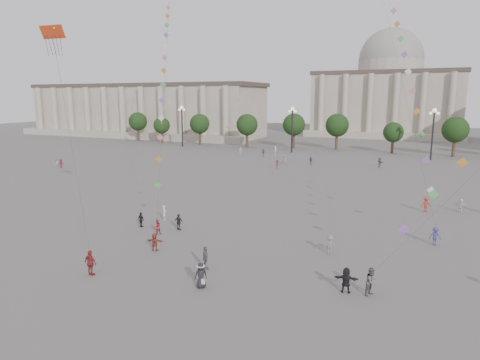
% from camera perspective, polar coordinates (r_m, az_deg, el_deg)
% --- Properties ---
extents(ground, '(360.00, 360.00, 0.00)m').
position_cam_1_polar(ground, '(32.86, -5.65, -12.06)').
color(ground, '#5C5A57').
rests_on(ground, ground).
extents(hall_west, '(84.00, 26.22, 17.20)m').
position_cam_1_polar(hall_west, '(150.24, -12.69, 9.05)').
color(hall_west, '#A29A87').
rests_on(hall_west, ground).
extents(hall_central, '(48.30, 34.30, 35.50)m').
position_cam_1_polar(hall_central, '(156.06, 19.16, 10.92)').
color(hall_central, '#A29A87').
rests_on(hall_central, ground).
extents(tree_row, '(137.12, 5.12, 8.00)m').
position_cam_1_polar(tree_row, '(105.46, 16.13, 6.52)').
color(tree_row, '#382C1C').
rests_on(tree_row, ground).
extents(lamp_post_far_west, '(2.00, 0.90, 10.65)m').
position_cam_1_polar(lamp_post_far_west, '(113.58, -7.75, 8.13)').
color(lamp_post_far_west, '#262628').
rests_on(lamp_post_far_west, ground).
extents(lamp_post_mid_west, '(2.00, 0.90, 10.65)m').
position_cam_1_polar(lamp_post_mid_west, '(100.90, 6.98, 7.80)').
color(lamp_post_mid_west, '#262628').
rests_on(lamp_post_mid_west, ground).
extents(lamp_post_mid_east, '(2.00, 0.90, 10.65)m').
position_cam_1_polar(lamp_post_mid_east, '(96.23, 24.39, 6.76)').
color(lamp_post_mid_east, '#262628').
rests_on(lamp_post_mid_east, ground).
extents(person_crowd_0, '(0.91, 0.83, 1.49)m').
position_cam_1_polar(person_crowd_0, '(83.92, 9.41, 2.56)').
color(person_crowd_0, navy).
rests_on(person_crowd_0, ground).
extents(person_crowd_1, '(1.05, 1.03, 1.70)m').
position_cam_1_polar(person_crowd_1, '(85.80, -23.21, 2.07)').
color(person_crowd_1, beige).
rests_on(person_crowd_1, ground).
extents(person_crowd_2, '(0.66, 1.10, 1.68)m').
position_cam_1_polar(person_crowd_2, '(85.18, -22.74, 2.04)').
color(person_crowd_2, maroon).
rests_on(person_crowd_2, ground).
extents(person_crowd_3, '(1.67, 0.74, 1.75)m').
position_cam_1_polar(person_crowd_3, '(30.04, 13.96, -12.82)').
color(person_crowd_3, black).
rests_on(person_crowd_3, ground).
extents(person_crowd_4, '(1.78, 1.19, 1.84)m').
position_cam_1_polar(person_crowd_4, '(83.38, 6.02, 2.72)').
color(person_crowd_4, beige).
rests_on(person_crowd_4, ground).
extents(person_crowd_6, '(1.18, 0.85, 1.64)m').
position_cam_1_polar(person_crowd_6, '(36.53, 11.89, -8.46)').
color(person_crowd_6, slate).
rests_on(person_crowd_6, ground).
extents(person_crowd_7, '(1.42, 1.21, 1.54)m').
position_cam_1_polar(person_crowd_7, '(54.67, 27.35, -3.01)').
color(person_crowd_7, silver).
rests_on(person_crowd_7, ground).
extents(person_crowd_8, '(1.33, 1.15, 1.79)m').
position_cam_1_polar(person_crowd_8, '(52.83, 23.56, -3.01)').
color(person_crowd_8, '#983429').
rests_on(person_crowd_8, ground).
extents(person_crowd_10, '(0.47, 0.71, 1.95)m').
position_cam_1_polar(person_crowd_10, '(97.52, 4.75, 3.97)').
color(person_crowd_10, silver).
rests_on(person_crowd_10, ground).
extents(person_crowd_12, '(1.49, 1.65, 1.83)m').
position_cam_1_polar(person_crowd_12, '(83.57, 18.15, 2.24)').
color(person_crowd_12, slate).
rests_on(person_crowd_12, ground).
extents(person_crowd_13, '(0.60, 0.68, 1.57)m').
position_cam_1_polar(person_crowd_13, '(46.16, -10.06, -4.31)').
color(person_crowd_13, silver).
rests_on(person_crowd_13, ground).
extents(person_crowd_16, '(1.11, 0.63, 1.78)m').
position_cam_1_polar(person_crowd_16, '(94.18, 3.12, 3.69)').
color(person_crowd_16, '#59595D').
rests_on(person_crowd_16, ground).
extents(person_crowd_17, '(0.76, 1.10, 1.57)m').
position_cam_1_polar(person_crowd_17, '(78.51, 5.00, 2.12)').
color(person_crowd_17, maroon).
rests_on(person_crowd_17, ground).
extents(person_crowd_21, '(1.15, 0.57, 1.89)m').
position_cam_1_polar(person_crowd_21, '(96.17, 0.05, 3.89)').
color(person_crowd_21, white).
rests_on(person_crowd_21, ground).
extents(tourist_0, '(1.15, 0.55, 1.91)m').
position_cam_1_polar(tourist_0, '(33.56, -19.30, -10.39)').
color(tourist_0, maroon).
rests_on(tourist_0, ground).
extents(tourist_1, '(0.96, 0.44, 1.61)m').
position_cam_1_polar(tourist_1, '(42.50, -8.16, -5.57)').
color(tourist_1, '#222328').
rests_on(tourist_1, ground).
extents(tourist_2, '(1.47, 0.73, 1.52)m').
position_cam_1_polar(tourist_2, '(37.34, -11.31, -8.10)').
color(tourist_2, '#953828').
rests_on(tourist_2, ground).
extents(tourist_3, '(1.03, 1.09, 1.82)m').
position_cam_1_polar(tourist_3, '(32.88, -4.63, -10.32)').
color(tourist_3, slate).
rests_on(tourist_3, ground).
extents(tourist_4, '(0.95, 0.57, 1.52)m').
position_cam_1_polar(tourist_4, '(44.17, -13.05, -5.17)').
color(tourist_4, black).
rests_on(tourist_4, ground).
extents(kite_flyer_0, '(0.89, 0.91, 1.48)m').
position_cam_1_polar(kite_flyer_0, '(41.56, -10.99, -6.14)').
color(kite_flyer_0, '#9F2B2D').
rests_on(kite_flyer_0, ground).
extents(kite_flyer_1, '(1.21, 0.95, 1.65)m').
position_cam_1_polar(kite_flyer_1, '(41.57, 24.58, -6.83)').
color(kite_flyer_1, navy).
rests_on(kite_flyer_1, ground).
extents(kite_flyer_2, '(1.06, 1.15, 1.89)m').
position_cam_1_polar(kite_flyer_2, '(30.08, 17.13, -12.81)').
color(kite_flyer_2, '#57575B').
rests_on(kite_flyer_2, ground).
extents(hat_person, '(1.02, 1.00, 1.77)m').
position_cam_1_polar(hat_person, '(29.96, -5.24, -12.50)').
color(hat_person, black).
rests_on(hat_person, ground).
extents(dragon_kite, '(4.67, 2.77, 18.55)m').
position_cam_1_polar(dragon_kite, '(39.93, -23.59, 16.45)').
color(dragon_kite, red).
rests_on(dragon_kite, ground).
extents(kite_train_west, '(24.90, 41.56, 63.27)m').
position_cam_1_polar(kite_train_west, '(66.57, -9.68, 19.65)').
color(kite_train_west, '#3F3F3F').
rests_on(kite_train_west, ground).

